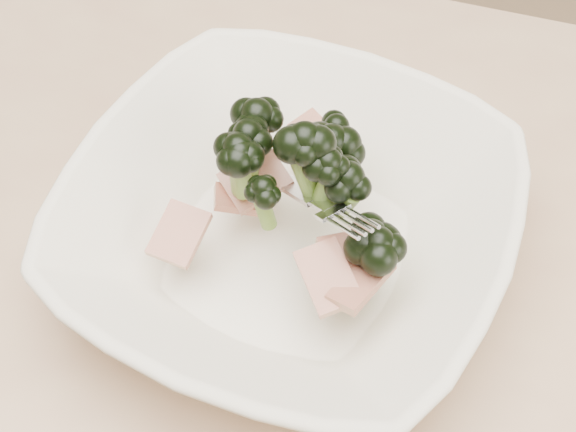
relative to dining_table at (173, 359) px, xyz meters
name	(u,v)px	position (x,y,z in m)	size (l,w,h in m)	color
dining_table	(173,359)	(0.00, 0.00, 0.00)	(1.20, 0.80, 0.75)	tan
broccoli_dish	(290,221)	(0.08, 0.07, 0.14)	(0.35, 0.35, 0.13)	beige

